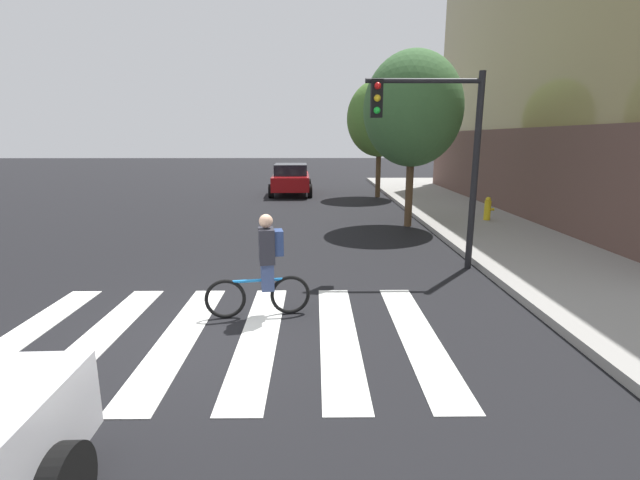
{
  "coord_description": "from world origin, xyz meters",
  "views": [
    {
      "loc": [
        1.85,
        -6.07,
        2.86
      ],
      "look_at": [
        1.95,
        1.68,
        1.07
      ],
      "focal_mm": 24.92,
      "sensor_mm": 36.0,
      "label": 1
    }
  ],
  "objects_px": {
    "fire_hydrant": "(488,209)",
    "traffic_light_near": "(438,138)",
    "street_tree_near": "(413,110)",
    "cyclist": "(265,266)",
    "sedan_mid": "(291,179)",
    "street_tree_mid": "(380,119)"
  },
  "relations": [
    {
      "from": "sedan_mid",
      "to": "street_tree_near",
      "type": "xyz_separation_m",
      "value": [
        4.32,
        -8.63,
        2.92
      ]
    },
    {
      "from": "sedan_mid",
      "to": "street_tree_near",
      "type": "height_order",
      "value": "street_tree_near"
    },
    {
      "from": "cyclist",
      "to": "fire_hydrant",
      "type": "bearing_deg",
      "value": 49.84
    },
    {
      "from": "cyclist",
      "to": "traffic_light_near",
      "type": "xyz_separation_m",
      "value": [
        3.42,
        2.68,
        2.02
      ]
    },
    {
      "from": "street_tree_mid",
      "to": "sedan_mid",
      "type": "bearing_deg",
      "value": 164.3
    },
    {
      "from": "fire_hydrant",
      "to": "street_tree_mid",
      "type": "bearing_deg",
      "value": 110.93
    },
    {
      "from": "traffic_light_near",
      "to": "street_tree_mid",
      "type": "relative_size",
      "value": 0.75
    },
    {
      "from": "sedan_mid",
      "to": "traffic_light_near",
      "type": "height_order",
      "value": "traffic_light_near"
    },
    {
      "from": "cyclist",
      "to": "sedan_mid",
      "type": "bearing_deg",
      "value": 91.49
    },
    {
      "from": "fire_hydrant",
      "to": "traffic_light_near",
      "type": "bearing_deg",
      "value": -121.87
    },
    {
      "from": "traffic_light_near",
      "to": "street_tree_mid",
      "type": "bearing_deg",
      "value": 87.67
    },
    {
      "from": "sedan_mid",
      "to": "street_tree_mid",
      "type": "bearing_deg",
      "value": -15.7
    },
    {
      "from": "cyclist",
      "to": "street_tree_mid",
      "type": "relative_size",
      "value": 0.3
    },
    {
      "from": "sedan_mid",
      "to": "street_tree_mid",
      "type": "distance_m",
      "value": 5.39
    },
    {
      "from": "fire_hydrant",
      "to": "street_tree_mid",
      "type": "distance_m",
      "value": 8.28
    },
    {
      "from": "cyclist",
      "to": "fire_hydrant",
      "type": "height_order",
      "value": "cyclist"
    },
    {
      "from": "cyclist",
      "to": "traffic_light_near",
      "type": "relative_size",
      "value": 0.4
    },
    {
      "from": "sedan_mid",
      "to": "cyclist",
      "type": "xyz_separation_m",
      "value": [
        0.42,
        -16.21,
        0.04
      ]
    },
    {
      "from": "sedan_mid",
      "to": "street_tree_near",
      "type": "distance_m",
      "value": 10.08
    },
    {
      "from": "fire_hydrant",
      "to": "street_tree_near",
      "type": "xyz_separation_m",
      "value": [
        -2.75,
        -0.29,
        3.2
      ]
    },
    {
      "from": "street_tree_near",
      "to": "cyclist",
      "type": "bearing_deg",
      "value": -117.19
    },
    {
      "from": "traffic_light_near",
      "to": "street_tree_mid",
      "type": "xyz_separation_m",
      "value": [
        0.5,
        12.31,
        0.9
      ]
    }
  ]
}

